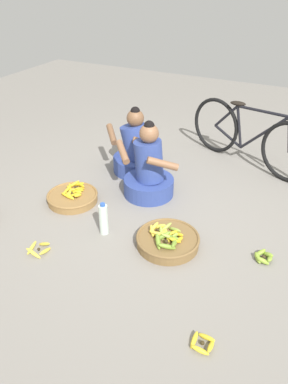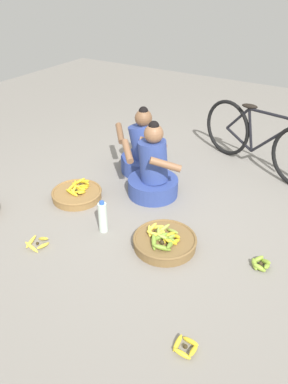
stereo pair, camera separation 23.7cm
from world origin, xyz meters
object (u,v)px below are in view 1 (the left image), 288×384
at_px(bicycle_leaning, 249,137).
at_px(banana_basket_back_center, 168,240).
at_px(loose_bananas_near_vendor, 264,257).
at_px(loose_bananas_back_left, 203,343).
at_px(vendor_woman_behind, 136,152).
at_px(banana_basket_near_bicycle, 73,197).
at_px(water_bottle, 104,219).
at_px(loose_bananas_front_left, 39,249).
at_px(vendor_woman_front, 149,172).

relative_size(bicycle_leaning, banana_basket_back_center, 2.91).
height_order(banana_basket_back_center, loose_bananas_near_vendor, banana_basket_back_center).
distance_m(loose_bananas_near_vendor, loose_bananas_back_left, 1.01).
height_order(vendor_woman_behind, banana_basket_near_bicycle, vendor_woman_behind).
xyz_separation_m(vendor_woman_behind, loose_bananas_back_left, (1.47, -1.89, -0.22)).
bearing_deg(banana_basket_back_center, water_bottle, -170.93).
distance_m(banana_basket_near_bicycle, water_bottle, 0.65).
xyz_separation_m(loose_bananas_front_left, loose_bananas_back_left, (1.53, -0.25, -0.01)).
xyz_separation_m(loose_bananas_near_vendor, loose_bananas_front_left, (-1.71, -0.74, -0.00)).
bearing_deg(loose_bananas_back_left, banana_basket_near_bicycle, 149.50).
height_order(vendor_woman_behind, loose_bananas_front_left, vendor_woman_behind).
bearing_deg(loose_bananas_near_vendor, banana_basket_near_bicycle, 179.00).
relative_size(bicycle_leaning, water_bottle, 5.04).
relative_size(vendor_woman_front, banana_basket_back_center, 1.48).
xyz_separation_m(loose_bananas_near_vendor, loose_bananas_back_left, (-0.18, -0.99, -0.01)).
distance_m(vendor_woman_front, vendor_woman_behind, 0.53).
bearing_deg(water_bottle, loose_bananas_near_vendor, 11.33).
height_order(banana_basket_near_bicycle, loose_bananas_near_vendor, banana_basket_near_bicycle).
height_order(vendor_woman_front, banana_basket_near_bicycle, vendor_woman_front).
xyz_separation_m(loose_bananas_back_left, water_bottle, (-1.18, 0.72, 0.13)).
xyz_separation_m(banana_basket_near_bicycle, loose_bananas_near_vendor, (1.92, -0.03, -0.02)).
distance_m(banana_basket_near_bicycle, loose_bananas_back_left, 2.02).
bearing_deg(water_bottle, vendor_woman_behind, 104.10).
bearing_deg(loose_bananas_near_vendor, vendor_woman_front, 158.76).
distance_m(vendor_woman_behind, banana_basket_back_center, 1.40).
bearing_deg(bicycle_leaning, water_bottle, -113.04).
xyz_separation_m(vendor_woman_behind, loose_bananas_front_left, (-0.06, -1.64, -0.21)).
distance_m(banana_basket_back_center, banana_basket_near_bicycle, 1.16).
xyz_separation_m(bicycle_leaning, loose_bananas_near_vendor, (0.54, -1.64, -0.33)).
height_order(vendor_woman_front, vendor_woman_behind, vendor_woman_front).
bearing_deg(water_bottle, loose_bananas_front_left, -127.25).
height_order(vendor_woman_front, loose_bananas_front_left, vendor_woman_front).
xyz_separation_m(vendor_woman_front, banana_basket_back_center, (0.51, -0.68, -0.20)).
xyz_separation_m(loose_bananas_near_vendor, water_bottle, (-1.36, -0.27, 0.12)).
distance_m(vendor_woman_front, loose_bananas_front_left, 1.33).
bearing_deg(loose_bananas_front_left, vendor_woman_behind, 87.80).
height_order(vendor_woman_behind, water_bottle, vendor_woman_behind).
height_order(bicycle_leaning, banana_basket_near_bicycle, bicycle_leaning).
bearing_deg(banana_basket_near_bicycle, loose_bananas_front_left, -75.02).
bearing_deg(loose_bananas_near_vendor, water_bottle, -168.67).
bearing_deg(loose_bananas_front_left, banana_basket_near_bicycle, 104.98).
distance_m(bicycle_leaning, banana_basket_back_center, 1.85).
bearing_deg(bicycle_leaning, loose_bananas_back_left, -82.09).
bearing_deg(bicycle_leaning, banana_basket_back_center, -97.30).
height_order(banana_basket_back_center, banana_basket_near_bicycle, banana_basket_back_center).
bearing_deg(water_bottle, banana_basket_near_bicycle, 151.56).
bearing_deg(bicycle_leaning, loose_bananas_near_vendor, -71.59).
xyz_separation_m(vendor_woman_front, loose_bananas_near_vendor, (1.29, -0.50, -0.23)).
bearing_deg(loose_bananas_back_left, water_bottle, 148.54).
xyz_separation_m(banana_basket_back_center, banana_basket_near_bicycle, (-1.14, 0.21, -0.01)).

